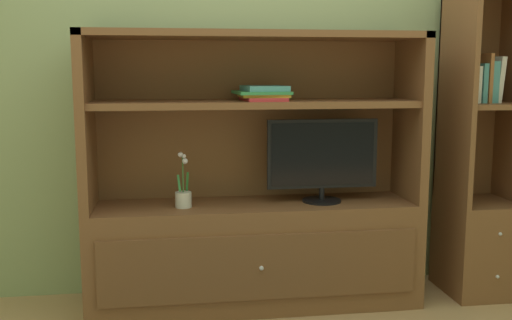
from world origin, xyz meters
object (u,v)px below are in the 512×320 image
Objects in this scene: magazine_stack at (263,93)px; upright_book_row at (482,82)px; media_console at (255,222)px; bookshelf_tall at (481,192)px; potted_plant at (183,196)px; tv_monitor at (322,158)px.

upright_book_row is at bearing -0.10° from magazine_stack.
media_console is 6.54× the size of upright_book_row.
bookshelf_tall reaches higher than magazine_stack.
media_console is at bearing 179.68° from upright_book_row.
media_console is at bearing -179.82° from bookshelf_tall.
bookshelf_tall is (1.30, 0.01, -0.59)m from magazine_stack.
media_console is 6.12× the size of potted_plant.
media_console is 5.53× the size of magazine_stack.
potted_plant is (-0.77, -0.03, -0.19)m from tv_monitor.
media_console is at bearing 176.29° from tv_monitor.
tv_monitor is at bearing 1.86° from potted_plant.
potted_plant is 0.90× the size of magazine_stack.
upright_book_row is at bearing -161.63° from bookshelf_tall.
tv_monitor is 0.49m from magazine_stack.
upright_book_row is at bearing 1.42° from potted_plant.
media_console is 0.72m from magazine_stack.
tv_monitor is at bearing -3.71° from media_console.
magazine_stack is 1.18× the size of upright_book_row.
potted_plant is 0.70m from magazine_stack.
potted_plant is at bearing -174.23° from magazine_stack.
upright_book_row reaches higher than potted_plant.
media_console is 2.95× the size of tv_monitor.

